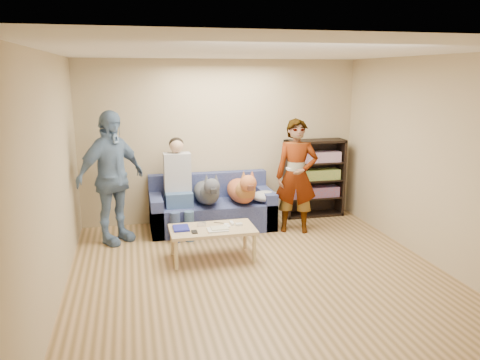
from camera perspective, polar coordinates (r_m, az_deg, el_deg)
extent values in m
plane|color=brown|center=(5.62, 2.88, -12.20)|extent=(5.00, 5.00, 0.00)
plane|color=white|center=(5.09, 3.23, 15.35)|extent=(5.00, 5.00, 0.00)
plane|color=tan|center=(7.59, -2.27, 4.71)|extent=(4.50, 0.00, 4.50)
plane|color=tan|center=(2.98, 16.80, -8.95)|extent=(4.50, 0.00, 4.50)
plane|color=tan|center=(5.06, -22.21, -0.40)|extent=(0.00, 5.00, 5.00)
plane|color=tan|center=(6.21, 23.41, 1.81)|extent=(0.00, 5.00, 5.00)
ellipsoid|color=#AFAFB4|center=(7.29, 3.14, -1.99)|extent=(0.46, 0.39, 0.16)
imported|color=gray|center=(7.09, 6.89, 0.46)|extent=(0.73, 0.59, 1.73)
imported|color=#6A88AA|center=(6.81, -15.43, 0.26)|extent=(1.15, 1.06, 1.89)
cube|color=silver|center=(6.81, 5.92, 1.35)|extent=(0.04, 0.12, 0.03)
cube|color=navy|center=(6.10, -7.20, -5.84)|extent=(0.20, 0.26, 0.03)
cube|color=silver|center=(6.02, -2.76, -6.05)|extent=(0.26, 0.20, 0.02)
cube|color=beige|center=(6.04, -2.51, -5.85)|extent=(0.22, 0.17, 0.01)
cube|color=silver|center=(6.19, -4.69, -5.36)|extent=(0.11, 0.06, 0.05)
cube|color=white|center=(6.25, -1.02, -5.25)|extent=(0.04, 0.13, 0.03)
cube|color=silver|center=(6.19, -0.13, -5.43)|extent=(0.09, 0.06, 0.03)
cylinder|color=white|center=(6.12, -1.51, -5.69)|extent=(0.07, 0.07, 0.02)
cylinder|color=white|center=(6.19, -1.66, -5.46)|extent=(0.07, 0.07, 0.02)
cylinder|color=orange|center=(5.95, -3.32, -6.31)|extent=(0.13, 0.06, 0.01)
cylinder|color=black|center=(6.29, -2.60, -5.23)|extent=(0.13, 0.08, 0.01)
cube|color=black|center=(5.96, -5.58, -6.31)|extent=(0.07, 0.12, 0.02)
cube|color=#515B93|center=(7.36, -3.43, -4.28)|extent=(1.90, 0.85, 0.42)
cube|color=#515B93|center=(7.57, -3.91, -0.58)|extent=(1.90, 0.18, 0.40)
cube|color=#515B93|center=(7.24, -10.17, -4.08)|extent=(0.18, 0.85, 0.58)
cube|color=#515B93|center=(7.52, 3.04, -3.25)|extent=(0.18, 0.85, 0.58)
cube|color=#425C92|center=(7.13, -7.48, -2.26)|extent=(0.40, 0.38, 0.22)
cylinder|color=#3A5681|center=(6.81, -7.87, -5.81)|extent=(0.14, 0.14, 0.47)
cylinder|color=#456C98|center=(6.83, -6.19, -5.71)|extent=(0.14, 0.14, 0.47)
cube|color=#B2B1B6|center=(7.13, -7.65, 0.97)|extent=(0.40, 0.24, 0.58)
sphere|color=tan|center=(7.06, -7.75, 4.14)|extent=(0.21, 0.21, 0.21)
ellipsoid|color=black|center=(7.09, -7.78, 4.42)|extent=(0.22, 0.22, 0.19)
ellipsoid|color=#4B4E55|center=(7.22, -4.13, -1.52)|extent=(0.38, 0.80, 0.33)
sphere|color=#464A50|center=(6.89, -3.70, -1.55)|extent=(0.29, 0.29, 0.29)
sphere|color=#51525C|center=(6.69, -3.47, -0.80)|extent=(0.23, 0.23, 0.23)
cube|color=black|center=(6.58, -3.27, -1.34)|extent=(0.07, 0.11, 0.07)
cone|color=#4E5259|center=(6.67, -4.10, 0.23)|extent=(0.07, 0.07, 0.11)
cone|color=#494A53|center=(6.70, -2.94, 0.29)|extent=(0.07, 0.07, 0.11)
cylinder|color=#4A4B53|center=(7.63, -4.64, -0.99)|extent=(0.04, 0.26, 0.15)
ellipsoid|color=#B85C38|center=(7.27, 0.11, -1.31)|extent=(0.40, 0.84, 0.35)
sphere|color=#A76D33|center=(6.97, 0.68, -1.25)|extent=(0.30, 0.30, 0.30)
sphere|color=#BE603A|center=(6.78, 1.01, -0.42)|extent=(0.25, 0.25, 0.25)
cube|color=#4F291B|center=(6.68, 1.25, -0.94)|extent=(0.08, 0.12, 0.07)
cone|color=#AC5C34|center=(6.76, 0.45, 0.66)|extent=(0.08, 0.08, 0.12)
cone|color=#AD5A35|center=(6.79, 1.49, 0.71)|extent=(0.08, 0.08, 0.12)
cylinder|color=#C1873B|center=(7.65, -0.57, -0.87)|extent=(0.05, 0.27, 0.16)
cube|color=#D0BA80|center=(6.11, -3.39, -6.03)|extent=(1.10, 0.60, 0.04)
cylinder|color=tan|center=(5.89, -7.79, -9.05)|extent=(0.05, 0.05, 0.38)
cylinder|color=#CCB87D|center=(6.06, 1.76, -8.31)|extent=(0.05, 0.05, 0.38)
cylinder|color=tan|center=(6.36, -8.24, -7.39)|extent=(0.05, 0.05, 0.38)
cylinder|color=tan|center=(6.51, 0.61, -6.76)|extent=(0.05, 0.05, 0.38)
cube|color=black|center=(7.82, 5.75, 0.05)|extent=(0.04, 0.34, 1.30)
cube|color=black|center=(8.18, 12.13, 0.39)|extent=(0.04, 0.34, 1.30)
cube|color=black|center=(7.87, 9.17, 4.70)|extent=(1.00, 0.34, 0.04)
cube|color=black|center=(8.14, 8.86, -4.11)|extent=(1.00, 0.34, 0.04)
cube|color=black|center=(8.13, 8.59, 0.46)|extent=(1.00, 0.02, 1.30)
cube|color=black|center=(8.06, 8.93, -2.07)|extent=(0.94, 0.32, 0.03)
cube|color=black|center=(7.99, 9.00, 0.01)|extent=(0.94, 0.32, 0.02)
cube|color=black|center=(7.93, 9.08, 2.13)|extent=(0.94, 0.32, 0.02)
cube|color=#B23333|center=(8.02, 9.01, -1.43)|extent=(0.84, 0.24, 0.17)
cube|color=gold|center=(7.95, 9.08, 0.67)|extent=(0.84, 0.24, 0.17)
cube|color=#994C99|center=(7.89, 9.16, 2.79)|extent=(0.84, 0.24, 0.17)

